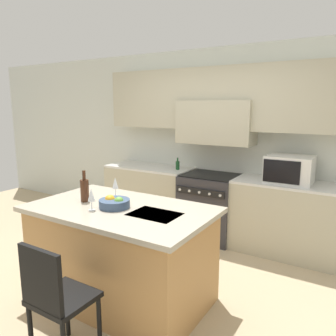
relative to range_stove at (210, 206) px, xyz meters
The scene contains 12 objects.
ground_plane 1.71m from the range_stove, 90.00° to the right, with size 10.00×10.00×0.00m, color tan.
back_cabinetry 1.16m from the range_stove, 90.00° to the left, with size 10.00×0.46×2.70m.
back_counter 0.02m from the range_stove, 90.00° to the left, with size 3.49×0.62×0.94m.
range_stove is the anchor object (origin of this frame).
microwave 1.23m from the range_stove, ahead, with size 0.55×0.43×0.34m.
kitchen_island 1.88m from the range_stove, 92.58° to the right, with size 1.74×1.04×0.94m.
island_chair 2.78m from the range_stove, 88.94° to the right, with size 0.42×0.40×0.95m.
wine_bottle 2.07m from the range_stove, 104.72° to the right, with size 0.08×0.08×0.31m.
wine_glass_near 2.19m from the range_stove, 96.54° to the right, with size 0.07×0.07×0.21m.
wine_glass_far 1.77m from the range_stove, 102.61° to the right, with size 0.07×0.07×0.21m.
fruit_bowl 1.99m from the range_stove, 93.69° to the right, with size 0.29×0.29×0.11m.
oil_bottle_on_counter 0.78m from the range_stove, behind, with size 0.06×0.06×0.18m.
Camera 1 is at (1.85, -2.51, 1.88)m, focal length 35.00 mm.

